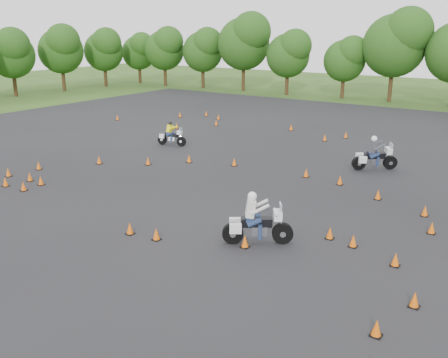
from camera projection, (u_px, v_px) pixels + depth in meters
ground at (166, 233)px, 19.35m from camera, size 140.00×140.00×0.00m
asphalt_pad at (247, 193)px, 24.10m from camera, size 62.00×62.00×0.00m
traffic_cones at (239, 191)px, 23.70m from camera, size 36.55×33.32×0.45m
rider_grey at (375, 152)px, 27.76m from camera, size 2.50×2.24×1.99m
rider_yellow at (171, 134)px, 33.53m from camera, size 2.17×1.03×1.61m
rider_white at (258, 218)px, 18.17m from camera, size 2.61×2.14×2.02m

